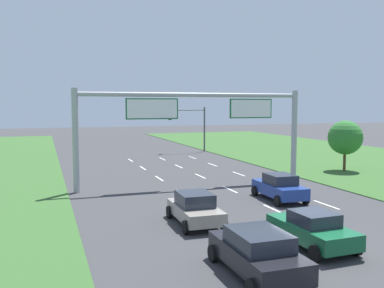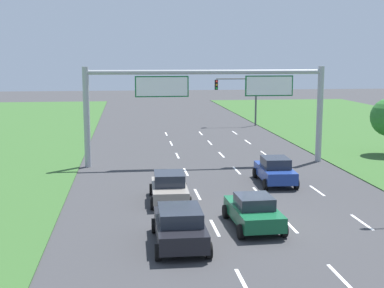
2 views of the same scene
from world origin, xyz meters
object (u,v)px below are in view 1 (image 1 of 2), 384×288
(car_far_ahead, at_px, (257,252))
(roadside_tree_mid, at_px, (345,138))
(sign_gantry, at_px, (196,118))
(car_near_red, at_px, (312,229))
(traffic_light_mast, at_px, (190,121))
(car_lead_silver, at_px, (279,187))
(car_mid_lane, at_px, (195,208))

(car_far_ahead, bearing_deg, roadside_tree_mid, 45.50)
(car_far_ahead, relative_size, sign_gantry, 0.25)
(car_near_red, relative_size, car_far_ahead, 0.96)
(car_near_red, xyz_separation_m, sign_gantry, (0.12, 14.59, 4.17))
(car_near_red, bearing_deg, car_far_ahead, -153.44)
(car_far_ahead, distance_m, sign_gantry, 17.39)
(sign_gantry, bearing_deg, traffic_light_mast, 72.32)
(car_lead_silver, distance_m, roadside_tree_mid, 14.28)
(sign_gantry, xyz_separation_m, traffic_light_mast, (6.65, 20.86, -1.05))
(car_near_red, relative_size, car_mid_lane, 1.03)
(car_far_ahead, bearing_deg, sign_gantry, 77.99)
(car_lead_silver, distance_m, car_far_ahead, 12.18)
(traffic_light_mast, distance_m, roadside_tree_mid, 20.70)
(sign_gantry, bearing_deg, car_lead_silver, -63.71)
(traffic_light_mast, bearing_deg, car_mid_lane, -108.45)
(car_mid_lane, bearing_deg, sign_gantry, 71.46)
(traffic_light_mast, bearing_deg, sign_gantry, -107.68)
(car_near_red, height_order, sign_gantry, sign_gantry)
(roadside_tree_mid, bearing_deg, car_near_red, -132.04)
(car_near_red, relative_size, sign_gantry, 0.24)
(traffic_light_mast, bearing_deg, car_near_red, -100.82)
(sign_gantry, bearing_deg, car_far_ahead, -102.56)
(car_mid_lane, bearing_deg, traffic_light_mast, 73.07)
(car_mid_lane, height_order, traffic_light_mast, traffic_light_mast)
(traffic_light_mast, height_order, roadside_tree_mid, traffic_light_mast)
(car_lead_silver, relative_size, sign_gantry, 0.25)
(car_lead_silver, height_order, car_mid_lane, car_lead_silver)
(car_far_ahead, bearing_deg, car_lead_silver, 56.33)
(roadside_tree_mid, bearing_deg, sign_gantry, -173.03)
(sign_gantry, height_order, roadside_tree_mid, sign_gantry)
(car_far_ahead, relative_size, roadside_tree_mid, 0.97)
(car_mid_lane, distance_m, roadside_tree_mid, 21.69)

